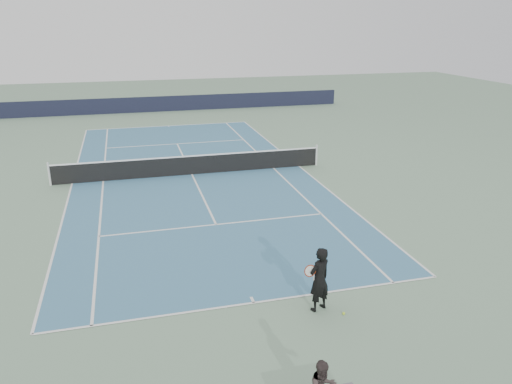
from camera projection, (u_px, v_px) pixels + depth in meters
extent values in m
plane|color=gray|center=(192.00, 175.00, 24.07)|extent=(80.00, 80.00, 0.00)
cube|color=teal|center=(192.00, 175.00, 24.06)|extent=(10.97, 23.77, 0.01)
cylinder|color=silver|center=(49.00, 174.00, 22.34)|extent=(0.10, 0.10, 1.07)
cylinder|color=silver|center=(316.00, 155.00, 25.43)|extent=(0.10, 0.10, 1.07)
cube|color=black|center=(191.00, 165.00, 23.91)|extent=(12.80, 0.03, 0.90)
cube|color=white|center=(191.00, 156.00, 23.76)|extent=(12.80, 0.04, 0.06)
cube|color=black|center=(161.00, 104.00, 40.19)|extent=(30.00, 0.25, 1.20)
imported|color=black|center=(319.00, 279.00, 12.66)|extent=(0.79, 0.69, 1.75)
torus|color=maroon|center=(310.00, 271.00, 12.45)|extent=(0.34, 0.18, 0.36)
cylinder|color=white|center=(310.00, 271.00, 12.45)|extent=(0.29, 0.14, 0.32)
cylinder|color=white|center=(314.00, 279.00, 12.59)|extent=(0.08, 0.13, 0.27)
sphere|color=#BDDF2D|center=(344.00, 313.00, 12.70)|extent=(0.07, 0.07, 0.07)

